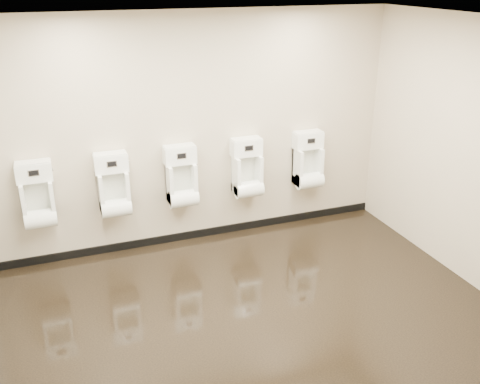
% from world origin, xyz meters
% --- Properties ---
extents(ground, '(5.00, 3.50, 0.00)m').
position_xyz_m(ground, '(0.00, 0.00, 0.00)').
color(ground, black).
rests_on(ground, ground).
extents(ceiling, '(5.00, 3.50, 0.00)m').
position_xyz_m(ceiling, '(0.00, 0.00, 2.80)').
color(ceiling, silver).
extents(back_wall, '(5.00, 0.02, 2.80)m').
position_xyz_m(back_wall, '(0.00, 1.75, 1.40)').
color(back_wall, '#BCAC90').
rests_on(back_wall, ground).
extents(front_wall, '(5.00, 0.02, 2.80)m').
position_xyz_m(front_wall, '(0.00, -1.75, 1.40)').
color(front_wall, '#BCAC90').
rests_on(front_wall, ground).
extents(right_wall, '(0.02, 3.50, 2.80)m').
position_xyz_m(right_wall, '(2.50, 0.00, 1.40)').
color(right_wall, '#BCAC90').
rests_on(right_wall, ground).
extents(skirting_back, '(5.00, 0.02, 0.10)m').
position_xyz_m(skirting_back, '(0.00, 1.74, 0.05)').
color(skirting_back, black).
rests_on(skirting_back, ground).
extents(urinal_0, '(0.39, 0.29, 0.73)m').
position_xyz_m(urinal_0, '(-1.84, 1.62, 0.86)').
color(urinal_0, white).
rests_on(urinal_0, back_wall).
extents(urinal_1, '(0.39, 0.29, 0.73)m').
position_xyz_m(urinal_1, '(-1.01, 1.62, 0.86)').
color(urinal_1, white).
rests_on(urinal_1, back_wall).
extents(urinal_2, '(0.39, 0.29, 0.73)m').
position_xyz_m(urinal_2, '(-0.21, 1.62, 0.86)').
color(urinal_2, white).
rests_on(urinal_2, back_wall).
extents(urinal_3, '(0.39, 0.29, 0.73)m').
position_xyz_m(urinal_3, '(0.64, 1.62, 0.86)').
color(urinal_3, white).
rests_on(urinal_3, back_wall).
extents(urinal_4, '(0.39, 0.29, 0.73)m').
position_xyz_m(urinal_4, '(1.48, 1.62, 0.86)').
color(urinal_4, white).
rests_on(urinal_4, back_wall).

